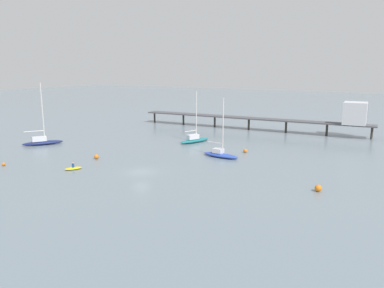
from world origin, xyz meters
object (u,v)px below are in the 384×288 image
(mooring_buoy_outer, at_px, (4,164))
(mooring_buoy_inner, at_px, (318,188))
(sailboat_blue, at_px, (220,153))
(sailboat_teal, at_px, (194,139))
(mooring_buoy_near, at_px, (245,151))
(mooring_buoy_mid, at_px, (96,157))
(sailboat_navy, at_px, (42,141))
(pier, at_px, (312,115))
(dinghy_yellow, at_px, (73,168))

(mooring_buoy_outer, distance_m, mooring_buoy_inner, 47.46)
(sailboat_blue, bearing_deg, sailboat_teal, 138.75)
(mooring_buoy_near, distance_m, mooring_buoy_mid, 26.50)
(mooring_buoy_near, distance_m, mooring_buoy_inner, 22.57)
(mooring_buoy_outer, bearing_deg, sailboat_teal, 61.03)
(sailboat_navy, bearing_deg, sailboat_blue, 13.00)
(sailboat_teal, bearing_deg, mooring_buoy_near, -15.40)
(mooring_buoy_near, xyz_separation_m, mooring_buoy_inner, (16.09, -15.84, 0.09))
(pier, xyz_separation_m, dinghy_yellow, (-24.98, -48.78, -4.25))
(pier, distance_m, mooring_buoy_near, 26.14)
(pier, relative_size, dinghy_yellow, 20.34)
(pier, distance_m, mooring_buoy_inner, 42.21)
(sailboat_teal, height_order, mooring_buoy_mid, sailboat_teal)
(mooring_buoy_inner, bearing_deg, pier, 103.45)
(sailboat_teal, xyz_separation_m, mooring_buoy_near, (12.62, -3.48, -0.41))
(dinghy_yellow, relative_size, mooring_buoy_inner, 3.19)
(mooring_buoy_mid, relative_size, mooring_buoy_inner, 0.90)
(pier, xyz_separation_m, mooring_buoy_mid, (-26.63, -42.04, -4.06))
(pier, relative_size, mooring_buoy_inner, 64.79)
(mooring_buoy_near, bearing_deg, mooring_buoy_outer, -137.18)
(sailboat_navy, distance_m, mooring_buoy_near, 40.53)
(mooring_buoy_near, bearing_deg, sailboat_navy, -160.26)
(sailboat_teal, relative_size, mooring_buoy_inner, 11.79)
(sailboat_blue, xyz_separation_m, mooring_buoy_outer, (-27.43, -22.23, -0.39))
(sailboat_teal, distance_m, mooring_buoy_outer, 35.62)
(mooring_buoy_near, relative_size, mooring_buoy_mid, 0.88)
(mooring_buoy_mid, xyz_separation_m, mooring_buoy_inner, (36.40, 1.18, 0.04))
(dinghy_yellow, xyz_separation_m, mooring_buoy_inner, (34.75, 7.91, 0.23))
(pier, xyz_separation_m, mooring_buoy_inner, (9.77, -40.87, -4.01))
(pier, xyz_separation_m, mooring_buoy_near, (-6.32, -25.03, -4.10))
(mooring_buoy_mid, height_order, mooring_buoy_inner, mooring_buoy_inner)
(sailboat_teal, height_order, mooring_buoy_near, sailboat_teal)
(mooring_buoy_mid, bearing_deg, sailboat_teal, 69.42)
(pier, distance_m, mooring_buoy_mid, 49.93)
(sailboat_navy, relative_size, mooring_buoy_near, 17.45)
(mooring_buoy_outer, relative_size, mooring_buoy_inner, 0.63)
(sailboat_teal, bearing_deg, sailboat_blue, -41.25)
(sailboat_blue, xyz_separation_m, dinghy_yellow, (-16.22, -18.30, -0.46))
(dinghy_yellow, distance_m, mooring_buoy_inner, 35.64)
(sailboat_navy, xyz_separation_m, mooring_buoy_near, (38.14, 13.69, -0.46))
(dinghy_yellow, distance_m, mooring_buoy_mid, 6.93)
(dinghy_yellow, xyz_separation_m, mooring_buoy_mid, (-1.65, 6.73, 0.19))
(mooring_buoy_outer, height_order, mooring_buoy_near, mooring_buoy_near)
(sailboat_navy, height_order, mooring_buoy_mid, sailboat_navy)
(sailboat_navy, distance_m, mooring_buoy_inner, 54.27)
(mooring_buoy_mid, bearing_deg, pier, 57.65)
(pier, xyz_separation_m, sailboat_blue, (-8.76, -30.48, -3.79))
(mooring_buoy_outer, bearing_deg, mooring_buoy_mid, 48.14)
(sailboat_blue, height_order, mooring_buoy_near, sailboat_blue)
(mooring_buoy_outer, xyz_separation_m, mooring_buoy_mid, (9.56, 10.67, 0.12))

